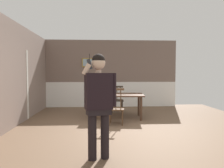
# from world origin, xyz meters

# --- Properties ---
(ground_plane) EXTENTS (8.22, 8.22, 0.00)m
(ground_plane) POSITION_xyz_m (0.00, 0.00, 0.00)
(ground_plane) COLOR brown
(room_back_partition) EXTENTS (5.45, 0.17, 2.76)m
(room_back_partition) POSITION_xyz_m (-0.00, 3.74, 1.33)
(room_back_partition) COLOR #756056
(room_back_partition) RESTS_ON ground_plane
(room_left_partition) EXTENTS (0.13, 7.48, 2.76)m
(room_left_partition) POSITION_xyz_m (-2.73, 0.01, 1.38)
(room_left_partition) COLOR gray
(room_left_partition) RESTS_ON ground_plane
(dining_table) EXTENTS (1.74, 1.12, 0.75)m
(dining_table) POSITION_xyz_m (0.07, 1.51, 0.66)
(dining_table) COLOR #4C3323
(dining_table) RESTS_ON ground_plane
(chair_near_window) EXTENTS (0.48, 0.48, 0.94)m
(chair_near_window) POSITION_xyz_m (0.14, 2.38, 0.46)
(chair_near_window) COLOR #2D2319
(chair_near_window) RESTS_ON ground_plane
(chair_by_doorway) EXTENTS (0.48, 0.48, 1.01)m
(chair_by_doorway) POSITION_xyz_m (-0.02, 0.63, 0.47)
(chair_by_doorway) COLOR #513823
(chair_by_doorway) RESTS_ON ground_plane
(person_figure) EXTENTS (0.56, 0.33, 1.72)m
(person_figure) POSITION_xyz_m (-0.47, -1.67, 1.00)
(person_figure) COLOR black
(person_figure) RESTS_ON ground_plane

